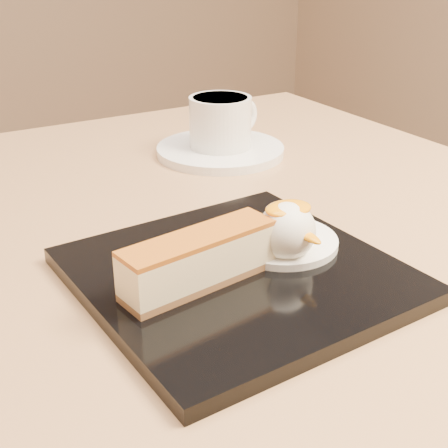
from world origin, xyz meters
TOP-DOWN VIEW (x-y plane):
  - table at (0.00, 0.00)m, footprint 0.80×0.80m
  - dessert_plate at (0.01, -0.09)m, footprint 0.23×0.23m
  - cheesecake at (-0.03, -0.09)m, footprint 0.12×0.05m
  - cream_smear at (0.06, -0.07)m, footprint 0.09×0.09m
  - ice_cream_scoop at (0.05, -0.09)m, footprint 0.04×0.04m
  - mango_sauce at (0.05, -0.09)m, footprint 0.04×0.03m
  - mint_sprig at (0.03, -0.05)m, footprint 0.04×0.03m
  - saucer at (0.14, 0.18)m, footprint 0.15×0.15m
  - coffee_cup at (0.15, 0.18)m, footprint 0.10×0.07m

SIDE VIEW (x-z plane):
  - table at x=0.00m, z-range 0.20..0.92m
  - saucer at x=0.14m, z-range 0.72..0.73m
  - dessert_plate at x=0.01m, z-range 0.72..0.73m
  - cream_smear at x=0.06m, z-range 0.73..0.74m
  - mint_sprig at x=0.03m, z-range 0.74..0.74m
  - cheesecake at x=-0.03m, z-range 0.73..0.77m
  - ice_cream_scoop at x=0.05m, z-range 0.73..0.78m
  - coffee_cup at x=0.15m, z-range 0.73..0.79m
  - mango_sauce at x=0.05m, z-range 0.77..0.78m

